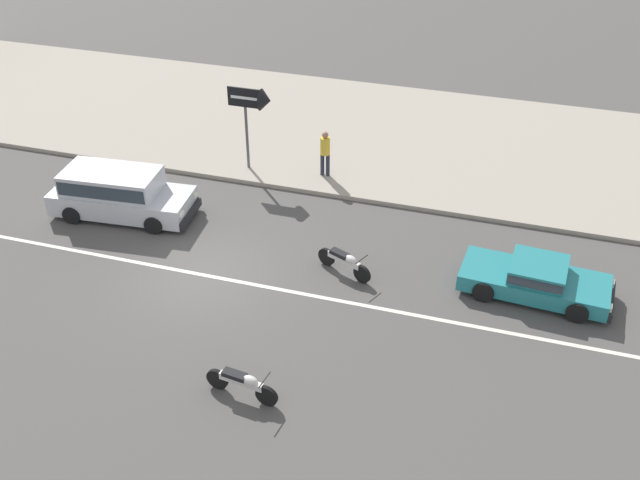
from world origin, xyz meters
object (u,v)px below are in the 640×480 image
object	(u,v)px
motorcycle_1	(242,383)
arrow_signboard	(260,103)
pedestrian_mid_kerb	(325,150)
motorcycle_0	(345,262)
sedan_teal_2	(536,279)
minivan_silver_0	(118,192)

from	to	relation	value
motorcycle_1	arrow_signboard	world-z (taller)	arrow_signboard
motorcycle_1	pedestrian_mid_kerb	size ratio (longest dim) A/B	1.12
motorcycle_0	motorcycle_1	xyz separation A→B (m)	(-0.99, -5.45, 0.00)
motorcycle_0	pedestrian_mid_kerb	bearing A→B (deg)	112.38
arrow_signboard	motorcycle_0	bearing A→B (deg)	-48.64
sedan_teal_2	arrow_signboard	distance (m)	10.93
pedestrian_mid_kerb	minivan_silver_0	bearing A→B (deg)	-143.55
motorcycle_0	minivan_silver_0	bearing A→B (deg)	172.48
sedan_teal_2	pedestrian_mid_kerb	size ratio (longest dim) A/B	2.53
motorcycle_0	pedestrian_mid_kerb	size ratio (longest dim) A/B	1.05
sedan_teal_2	arrow_signboard	bearing A→B (deg)	155.76
arrow_signboard	pedestrian_mid_kerb	size ratio (longest dim) A/B	1.83
pedestrian_mid_kerb	sedan_teal_2	bearing A→B (deg)	-31.81
arrow_signboard	pedestrian_mid_kerb	bearing A→B (deg)	7.05
sedan_teal_2	motorcycle_0	bearing A→B (deg)	-173.54
sedan_teal_2	arrow_signboard	xyz separation A→B (m)	(-9.76, 4.39, 2.19)
motorcycle_0	pedestrian_mid_kerb	xyz separation A→B (m)	(-2.17, 5.28, 0.71)
sedan_teal_2	pedestrian_mid_kerb	xyz separation A→B (m)	(-7.53, 4.67, 0.60)
arrow_signboard	pedestrian_mid_kerb	world-z (taller)	arrow_signboard
sedan_teal_2	pedestrian_mid_kerb	world-z (taller)	pedestrian_mid_kerb
motorcycle_0	arrow_signboard	size ratio (longest dim) A/B	0.58
minivan_silver_0	arrow_signboard	distance (m)	5.61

